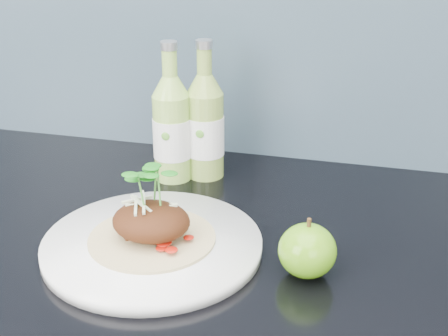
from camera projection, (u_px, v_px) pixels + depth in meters
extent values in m
cylinder|color=white|center=(152.00, 245.00, 0.80)|extent=(0.35, 0.35, 0.02)
cylinder|color=tan|center=(152.00, 238.00, 0.80)|extent=(0.16, 0.16, 0.00)
ellipsoid|color=#4A220D|center=(151.00, 221.00, 0.79)|extent=(0.10, 0.09, 0.05)
ellipsoid|color=#649610|center=(307.00, 251.00, 0.74)|extent=(0.09, 0.09, 0.07)
cylinder|color=#472D14|center=(309.00, 224.00, 0.73)|extent=(0.01, 0.00, 0.01)
cylinder|color=#98C953|center=(172.00, 138.00, 0.99)|extent=(0.06, 0.06, 0.14)
cone|color=#98C953|center=(170.00, 86.00, 0.95)|extent=(0.06, 0.06, 0.03)
cylinder|color=#98C953|center=(169.00, 63.00, 0.94)|extent=(0.02, 0.02, 0.04)
cylinder|color=silver|center=(169.00, 45.00, 0.93)|extent=(0.03, 0.03, 0.01)
cylinder|color=white|center=(172.00, 137.00, 0.99)|extent=(0.06, 0.06, 0.06)
ellipsoid|color=#59A533|center=(165.00, 136.00, 0.96)|extent=(0.01, 0.00, 0.01)
cylinder|color=#88A846|center=(205.00, 135.00, 1.00)|extent=(0.06, 0.06, 0.14)
cone|color=#88A846|center=(205.00, 84.00, 0.96)|extent=(0.06, 0.06, 0.03)
cylinder|color=#88A846|center=(204.00, 61.00, 0.95)|extent=(0.02, 0.02, 0.04)
cylinder|color=silver|center=(204.00, 44.00, 0.94)|extent=(0.03, 0.03, 0.01)
cylinder|color=white|center=(205.00, 135.00, 1.00)|extent=(0.06, 0.06, 0.06)
ellipsoid|color=#59A533|center=(200.00, 134.00, 0.96)|extent=(0.01, 0.00, 0.01)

